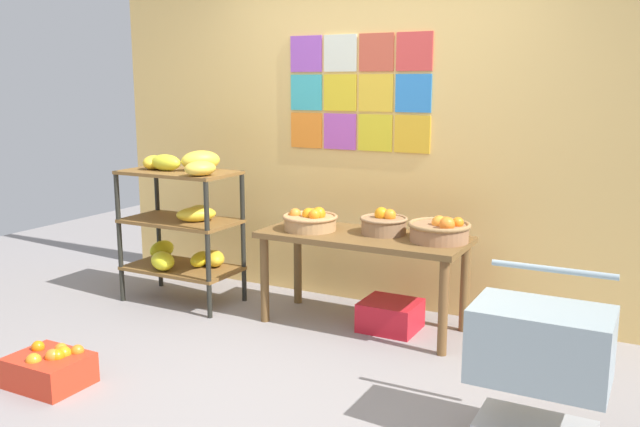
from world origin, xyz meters
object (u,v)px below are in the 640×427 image
at_px(fruit_basket_back_right, 310,220).
at_px(produce_crate_under_table, 390,315).
at_px(banana_shelf_unit, 184,216).
at_px(fruit_basket_left, 384,223).
at_px(fruit_basket_right, 440,230).
at_px(shopping_cart, 540,351).
at_px(orange_crate_foreground, 50,368).
at_px(display_table, 363,247).

height_order(fruit_basket_back_right, produce_crate_under_table, fruit_basket_back_right).
xyz_separation_m(banana_shelf_unit, fruit_basket_left, (1.53, 0.22, 0.05)).
xyz_separation_m(fruit_basket_right, shopping_cart, (0.83, -1.11, -0.26)).
relative_size(fruit_basket_back_right, fruit_basket_right, 0.95).
distance_m(banana_shelf_unit, orange_crate_foreground, 1.65).
bearing_deg(produce_crate_under_table, orange_crate_foreground, -128.51).
distance_m(display_table, orange_crate_foreground, 2.07).
bearing_deg(fruit_basket_back_right, produce_crate_under_table, 6.39).
distance_m(fruit_basket_right, produce_crate_under_table, 0.70).
height_order(banana_shelf_unit, orange_crate_foreground, banana_shelf_unit).
distance_m(fruit_basket_right, orange_crate_foreground, 2.47).
relative_size(fruit_basket_back_right, orange_crate_foreground, 0.93).
bearing_deg(produce_crate_under_table, fruit_basket_right, 3.33).
xyz_separation_m(banana_shelf_unit, produce_crate_under_table, (1.62, 0.16, -0.57)).
distance_m(fruit_basket_left, produce_crate_under_table, 0.63).
xyz_separation_m(banana_shelf_unit, fruit_basket_back_right, (1.04, 0.10, 0.05)).
relative_size(display_table, produce_crate_under_table, 3.74).
xyz_separation_m(banana_shelf_unit, shopping_cart, (2.78, -0.93, -0.20)).
bearing_deg(orange_crate_foreground, fruit_basket_right, 45.68).
bearing_deg(orange_crate_foreground, fruit_basket_back_right, 64.91).
distance_m(produce_crate_under_table, orange_crate_foreground, 2.16).
bearing_deg(display_table, orange_crate_foreground, -124.64).
bearing_deg(shopping_cart, fruit_basket_right, 138.96).
bearing_deg(orange_crate_foreground, fruit_basket_left, 54.23).
bearing_deg(shopping_cart, produce_crate_under_table, 148.71).
distance_m(banana_shelf_unit, fruit_basket_back_right, 1.04).
height_order(fruit_basket_back_right, shopping_cart, fruit_basket_back_right).
height_order(fruit_basket_back_right, fruit_basket_left, fruit_basket_left).
xyz_separation_m(fruit_basket_left, orange_crate_foreground, (-1.26, -1.75, -0.62)).
bearing_deg(banana_shelf_unit, produce_crate_under_table, 5.72).
relative_size(fruit_basket_right, orange_crate_foreground, 0.98).
bearing_deg(orange_crate_foreground, shopping_cart, 13.37).
distance_m(fruit_basket_back_right, shopping_cart, 2.04).
relative_size(fruit_basket_right, produce_crate_under_table, 1.08).
bearing_deg(shopping_cart, display_table, 153.90).
relative_size(display_table, shopping_cart, 1.75).
relative_size(fruit_basket_left, fruit_basket_right, 0.80).
distance_m(banana_shelf_unit, fruit_basket_right, 1.95).
xyz_separation_m(display_table, fruit_basket_left, (0.11, 0.09, 0.16)).
bearing_deg(orange_crate_foreground, produce_crate_under_table, 51.49).
distance_m(banana_shelf_unit, produce_crate_under_table, 1.72).
relative_size(banana_shelf_unit, orange_crate_foreground, 2.79).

